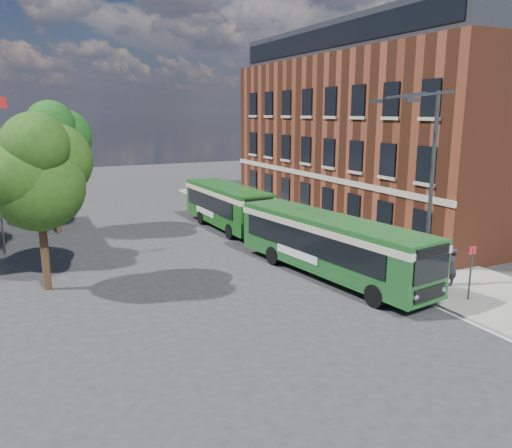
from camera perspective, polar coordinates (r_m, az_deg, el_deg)
ground at (r=23.29m, az=5.80°, el=-7.72°), size 120.00×120.00×0.00m
pavement at (r=33.36m, az=8.83°, el=-1.40°), size 6.00×48.00×0.15m
kerb_line at (r=31.77m, az=4.30°, el=-2.12°), size 0.12×48.00×0.01m
brick_office at (r=39.84m, az=14.28°, el=10.66°), size 12.10×26.00×14.20m
street_lamp at (r=23.53m, az=18.78°, el=3.94°), size 2.96×2.38×9.00m
bus_stop_sign at (r=23.32m, az=23.34°, el=-4.78°), size 0.35×0.08×2.52m
bus_front at (r=25.04m, az=8.44°, el=-1.93°), size 4.18×12.30×3.02m
bus_rear at (r=35.37m, az=-3.33°, el=2.44°), size 2.88×9.89×3.02m
pedestrian_a at (r=25.06m, az=21.49°, el=-4.59°), size 0.77×0.72×1.76m
pedestrian_b at (r=25.67m, az=17.35°, el=-4.25°), size 0.84×0.73×1.45m
tree_left at (r=24.20m, az=-23.59°, el=5.50°), size 4.81×4.57×8.12m
tree_right at (r=36.07m, az=-22.26°, el=8.42°), size 5.24×4.99×8.85m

